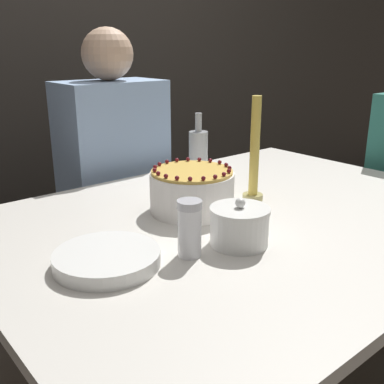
{
  "coord_description": "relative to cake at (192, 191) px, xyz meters",
  "views": [
    {
      "loc": [
        -0.88,
        -0.81,
        1.19
      ],
      "look_at": [
        -0.11,
        0.12,
        0.8
      ],
      "focal_mm": 42.0,
      "sensor_mm": 36.0,
      "label": 1
    }
  ],
  "objects": [
    {
      "name": "plate_stack",
      "position": [
        -0.36,
        -0.14,
        -0.04
      ],
      "size": [
        0.23,
        0.23,
        0.03
      ],
      "color": "white",
      "rests_on": "dining_table"
    },
    {
      "name": "person_man_blue_shirt",
      "position": [
        0.1,
        0.61,
        -0.25
      ],
      "size": [
        0.4,
        0.34,
        1.26
      ],
      "rotation": [
        0.0,
        0.0,
        3.14
      ],
      "color": "#473D33",
      "rests_on": "ground_plane"
    },
    {
      "name": "sugar_shaker",
      "position": [
        -0.19,
        -0.22,
        0.01
      ],
      "size": [
        0.06,
        0.06,
        0.13
      ],
      "color": "white",
      "rests_on": "dining_table"
    },
    {
      "name": "wall_behind",
      "position": [
        0.11,
        1.28,
        0.5
      ],
      "size": [
        8.0,
        0.05,
        2.6
      ],
      "color": "#38332D",
      "rests_on": "ground_plane"
    },
    {
      "name": "dining_table",
      "position": [
        0.11,
        -0.12,
        -0.16
      ],
      "size": [
        1.44,
        1.06,
        0.74
      ],
      "color": "beige",
      "rests_on": "ground_plane"
    },
    {
      "name": "cake",
      "position": [
        0.0,
        0.0,
        0.0
      ],
      "size": [
        0.24,
        0.24,
        0.13
      ],
      "color": "white",
      "rests_on": "dining_table"
    },
    {
      "name": "bottle",
      "position": [
        0.24,
        0.25,
        0.03
      ],
      "size": [
        0.07,
        0.07,
        0.23
      ],
      "color": "#B2B7BC",
      "rests_on": "dining_table"
    },
    {
      "name": "candle",
      "position": [
        0.21,
        -0.05,
        0.07
      ],
      "size": [
        0.06,
        0.06,
        0.32
      ],
      "color": "tan",
      "rests_on": "dining_table"
    },
    {
      "name": "sugar_bowl",
      "position": [
        -0.06,
        -0.25,
        -0.01
      ],
      "size": [
        0.14,
        0.14,
        0.12
      ],
      "color": "white",
      "rests_on": "dining_table"
    }
  ]
}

